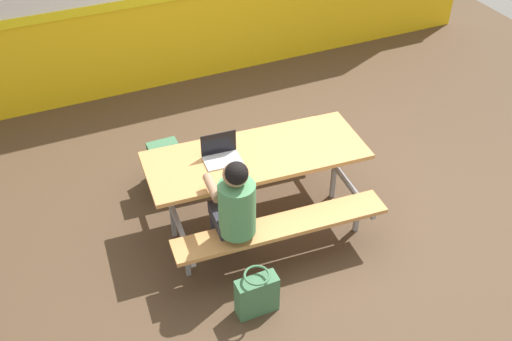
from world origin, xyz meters
name	(u,v)px	position (x,y,z in m)	size (l,w,h in m)	color
ground_plane	(294,204)	(0.00, 0.00, -0.01)	(10.00, 10.00, 0.02)	#4C3826
picnic_table_main	(256,168)	(-0.41, 0.00, 0.58)	(2.02, 1.68, 0.74)	tan
student_nearer	(234,206)	(-0.83, -0.53, 0.71)	(0.38, 0.53, 1.21)	#2D2D38
laptop_silver	(221,154)	(-0.71, 0.06, 0.79)	(0.33, 0.24, 0.22)	silver
backpack_dark	(164,162)	(-1.03, 0.89, 0.22)	(0.30, 0.22, 0.44)	#3F724C
tote_bag_bright	(257,294)	(-0.86, -1.04, 0.19)	(0.34, 0.21, 0.43)	#3F724C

